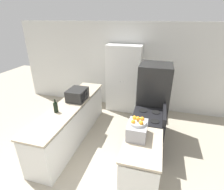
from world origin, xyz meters
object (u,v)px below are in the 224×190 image
at_px(refrigerator, 153,101).
at_px(fruit_bowl, 138,122).
at_px(wine_bottle, 56,107).
at_px(pantry_cabinet, 124,79).
at_px(stove, 147,134).
at_px(microwave, 77,94).
at_px(toaster_oven, 137,130).

height_order(refrigerator, fruit_bowl, refrigerator).
bearing_deg(wine_bottle, pantry_cabinet, 66.33).
distance_m(pantry_cabinet, wine_bottle, 2.36).
bearing_deg(stove, pantry_cabinet, 116.61).
xyz_separation_m(pantry_cabinet, microwave, (-0.78, -1.50, 0.04)).
height_order(stove, microwave, microwave).
bearing_deg(microwave, pantry_cabinet, 62.41).
xyz_separation_m(microwave, toaster_oven, (1.55, -1.01, -0.01)).
bearing_deg(wine_bottle, toaster_oven, -11.41).
bearing_deg(pantry_cabinet, fruit_bowl, -73.06).
bearing_deg(stove, refrigerator, 87.53).
xyz_separation_m(stove, fruit_bowl, (-0.14, -0.70, 0.73)).
height_order(wine_bottle, fruit_bowl, fruit_bowl).
xyz_separation_m(wine_bottle, toaster_oven, (1.71, -0.35, 0.01)).
height_order(stove, toaster_oven, toaster_oven).
relative_size(stove, wine_bottle, 3.75).
relative_size(stove, microwave, 2.20).
bearing_deg(toaster_oven, pantry_cabinet, 106.97).
height_order(refrigerator, microwave, refrigerator).
relative_size(refrigerator, fruit_bowl, 6.67).
bearing_deg(toaster_oven, stove, 78.89).
bearing_deg(pantry_cabinet, microwave, -117.59).
xyz_separation_m(microwave, wine_bottle, (-0.16, -0.66, -0.02)).
xyz_separation_m(microwave, fruit_bowl, (1.55, -1.01, 0.15)).
relative_size(wine_bottle, toaster_oven, 0.69).
bearing_deg(wine_bottle, stove, 10.96).
height_order(wine_bottle, toaster_oven, wine_bottle).
height_order(refrigerator, wine_bottle, refrigerator).
bearing_deg(toaster_oven, microwave, 146.90).
bearing_deg(refrigerator, microwave, -165.15).
bearing_deg(refrigerator, stove, -92.47).
bearing_deg(refrigerator, toaster_oven, -96.66).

